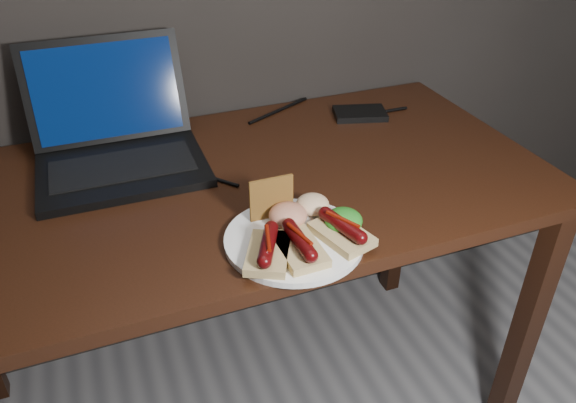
# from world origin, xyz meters

# --- Properties ---
(desk) EXTENTS (1.40, 0.70, 0.75)m
(desk) POSITION_xyz_m (0.00, 1.38, 0.66)
(desk) COLOR black
(desk) RESTS_ON ground
(laptop) EXTENTS (0.36, 0.35, 0.25)m
(laptop) POSITION_xyz_m (-0.20, 1.56, 0.80)
(laptop) COLOR black
(laptop) RESTS_ON desk
(hard_drive) EXTENTS (0.15, 0.12, 0.02)m
(hard_drive) POSITION_xyz_m (0.42, 1.58, 0.76)
(hard_drive) COLOR black
(hard_drive) RESTS_ON desk
(desk_cables) EXTENTS (1.10, 0.39, 0.01)m
(desk_cables) POSITION_xyz_m (0.01, 1.55, 0.75)
(desk_cables) COLOR black
(desk_cables) RESTS_ON desk
(plate) EXTENTS (0.30, 0.30, 0.01)m
(plate) POSITION_xyz_m (0.05, 1.13, 0.76)
(plate) COLOR white
(plate) RESTS_ON desk
(bread_sausage_left) EXTENTS (0.11, 0.13, 0.04)m
(bread_sausage_left) POSITION_xyz_m (-0.01, 1.09, 0.78)
(bread_sausage_left) COLOR #D4C07C
(bread_sausage_left) RESTS_ON plate
(bread_sausage_center) EXTENTS (0.07, 0.12, 0.04)m
(bread_sausage_center) POSITION_xyz_m (0.04, 1.08, 0.78)
(bread_sausage_center) COLOR #D4C07C
(bread_sausage_center) RESTS_ON plate
(bread_sausage_right) EXTENTS (0.10, 0.13, 0.04)m
(bread_sausage_right) POSITION_xyz_m (0.13, 1.10, 0.78)
(bread_sausage_right) COLOR #D4C07C
(bread_sausage_right) RESTS_ON plate
(crispbread) EXTENTS (0.09, 0.01, 0.08)m
(crispbread) POSITION_xyz_m (0.04, 1.20, 0.80)
(crispbread) COLOR olive
(crispbread) RESTS_ON plate
(salad_greens) EXTENTS (0.07, 0.07, 0.04)m
(salad_greens) POSITION_xyz_m (0.15, 1.12, 0.78)
(salad_greens) COLOR #155A12
(salad_greens) RESTS_ON plate
(salsa_mound) EXTENTS (0.07, 0.07, 0.04)m
(salsa_mound) POSITION_xyz_m (0.06, 1.17, 0.78)
(salsa_mound) COLOR #A21310
(salsa_mound) RESTS_ON plate
(coleslaw_mound) EXTENTS (0.06, 0.06, 0.04)m
(coleslaw_mound) POSITION_xyz_m (0.12, 1.19, 0.78)
(coleslaw_mound) COLOR beige
(coleslaw_mound) RESTS_ON plate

